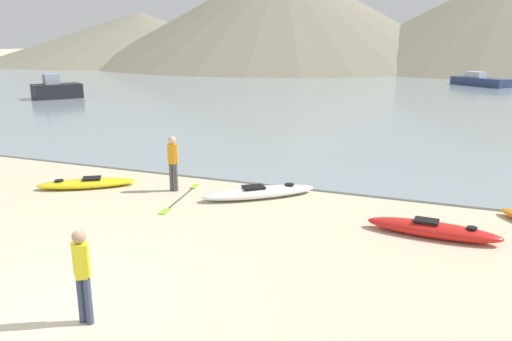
% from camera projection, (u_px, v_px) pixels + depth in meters
% --- Properties ---
extents(ground_plane, '(400.00, 400.00, 0.00)m').
position_uv_depth(ground_plane, '(57.00, 311.00, 8.21)').
color(ground_plane, beige).
extents(bay_water, '(160.00, 70.00, 0.06)m').
position_uv_depth(bay_water, '(388.00, 87.00, 47.02)').
color(bay_water, gray).
rests_on(bay_water, ground_plane).
extents(far_hill_left, '(59.18, 59.18, 9.59)m').
position_uv_depth(far_hill_left, '(140.00, 37.00, 98.58)').
color(far_hill_left, gray).
rests_on(far_hill_left, ground_plane).
extents(far_hill_midleft, '(66.04, 66.04, 17.65)m').
position_uv_depth(far_hill_midleft, '(282.00, 13.00, 87.14)').
color(far_hill_midleft, gray).
rests_on(far_hill_midleft, ground_plane).
extents(far_hill_midright, '(47.24, 47.24, 7.27)m').
position_uv_depth(far_hill_midright, '(454.00, 44.00, 77.33)').
color(far_hill_midright, gray).
rests_on(far_hill_midright, ground_plane).
extents(kayak_on_sand_1, '(3.08, 2.68, 0.34)m').
position_uv_depth(kayak_on_sand_1, '(259.00, 192.00, 14.10)').
color(kayak_on_sand_1, white).
rests_on(kayak_on_sand_1, ground_plane).
extents(kayak_on_sand_2, '(2.98, 0.83, 0.38)m').
position_uv_depth(kayak_on_sand_2, '(433.00, 229.00, 11.28)').
color(kayak_on_sand_2, red).
rests_on(kayak_on_sand_2, ground_plane).
extents(kayak_on_sand_3, '(2.81, 2.23, 0.31)m').
position_uv_depth(kayak_on_sand_3, '(87.00, 183.00, 15.06)').
color(kayak_on_sand_3, yellow).
rests_on(kayak_on_sand_3, ground_plane).
extents(person_near_foreground, '(0.32, 0.28, 1.56)m').
position_uv_depth(person_near_foreground, '(82.00, 271.00, 7.65)').
color(person_near_foreground, '#384260').
rests_on(person_near_foreground, ground_plane).
extents(person_near_waterline, '(0.33, 0.22, 1.64)m').
position_uv_depth(person_near_waterline, '(173.00, 160.00, 14.52)').
color(person_near_waterline, '#4C4C4C').
rests_on(person_near_waterline, ground_plane).
extents(moored_boat_0, '(3.49, 3.86, 1.82)m').
position_uv_depth(moored_boat_0, '(56.00, 90.00, 37.39)').
color(moored_boat_0, black).
rests_on(moored_boat_0, bay_water).
extents(moored_boat_1, '(5.38, 5.21, 1.30)m').
position_uv_depth(moored_boat_1, '(479.00, 81.00, 47.76)').
color(moored_boat_1, navy).
rests_on(moored_boat_1, bay_water).
extents(loose_paddle, '(0.61, 2.77, 0.03)m').
position_uv_depth(loose_paddle, '(181.00, 198.00, 14.03)').
color(loose_paddle, black).
rests_on(loose_paddle, ground_plane).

